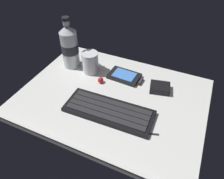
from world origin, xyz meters
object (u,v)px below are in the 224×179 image
object	(u,v)px
keyboard	(109,111)
trackball_mouse	(101,80)
stylus_pen	(143,133)
handheld_device	(126,76)
charger_block	(160,88)
juice_cup	(90,63)
water_bottle	(70,46)

from	to	relation	value
keyboard	trackball_mouse	xyz separation A→B (cm)	(-9.30, 12.65, 0.29)
stylus_pen	handheld_device	bearing A→B (deg)	104.82
charger_block	trackball_mouse	size ratio (longest dim) A/B	3.18
trackball_mouse	stylus_pen	world-z (taller)	trackball_mouse
handheld_device	juice_cup	world-z (taller)	juice_cup
charger_block	trackball_mouse	world-z (taller)	charger_block
juice_cup	charger_block	bearing A→B (deg)	0.30
handheld_device	water_bottle	distance (cm)	24.97
trackball_mouse	water_bottle	bearing A→B (deg)	161.98
charger_block	stylus_pen	xyz separation A→B (cm)	(0.49, -20.83, -0.85)
water_bottle	stylus_pen	distance (cm)	44.23
water_bottle	trackball_mouse	size ratio (longest dim) A/B	9.45
handheld_device	juice_cup	size ratio (longest dim) A/B	1.54
juice_cup	handheld_device	bearing A→B (deg)	7.17
stylus_pen	juice_cup	bearing A→B (deg)	126.55
juice_cup	charger_block	size ratio (longest dim) A/B	1.21
keyboard	charger_block	size ratio (longest dim) A/B	4.19
handheld_device	stylus_pen	world-z (taller)	handheld_device
water_bottle	trackball_mouse	xyz separation A→B (cm)	(15.86, -5.16, -7.91)
handheld_device	charger_block	distance (cm)	13.96
handheld_device	water_bottle	bearing A→B (deg)	-176.76
handheld_device	trackball_mouse	world-z (taller)	trackball_mouse
handheld_device	stylus_pen	distance (cm)	26.68
water_bottle	stylus_pen	world-z (taller)	water_bottle
handheld_device	stylus_pen	xyz separation A→B (cm)	(14.34, -22.49, -0.38)
charger_block	stylus_pen	size ratio (longest dim) A/B	0.74
handheld_device	trackball_mouse	size ratio (longest dim) A/B	5.96
charger_block	handheld_device	bearing A→B (deg)	173.15
water_bottle	trackball_mouse	bearing A→B (deg)	-18.02
juice_cup	stylus_pen	size ratio (longest dim) A/B	0.89
handheld_device	charger_block	bearing A→B (deg)	-6.85
stylus_pen	trackball_mouse	bearing A→B (deg)	126.27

